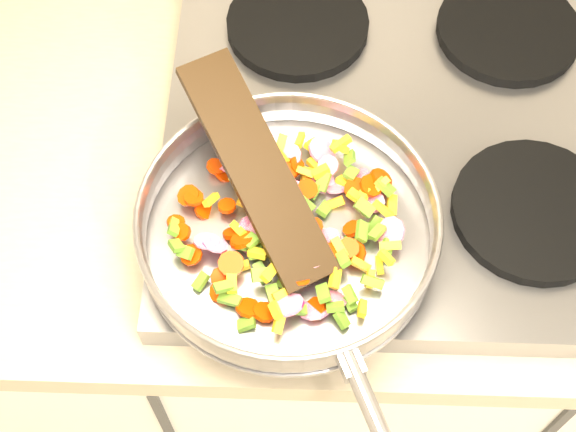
{
  "coord_description": "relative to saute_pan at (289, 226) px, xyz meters",
  "views": [
    {
      "loc": [
        -0.83,
        1.05,
        1.74
      ],
      "look_at": [
        -0.84,
        1.48,
        1.0
      ],
      "focal_mm": 50.0,
      "sensor_mm": 36.0,
      "label": 1
    }
  ],
  "objects": [
    {
      "name": "vegetable_heap",
      "position": [
        0.0,
        0.01,
        -0.01
      ],
      "size": [
        0.26,
        0.26,
        0.05
      ],
      "color": "yellow",
      "rests_on": "saute_pan"
    },
    {
      "name": "saute_pan",
      "position": [
        0.0,
        0.0,
        0.0
      ],
      "size": [
        0.37,
        0.51,
        0.05
      ],
      "rotation": [
        0.0,
        0.0,
        0.39
      ],
      "color": "#9E9EA5",
      "rests_on": "grate_fl"
    },
    {
      "name": "wooden_spatula",
      "position": [
        -0.04,
        0.05,
        0.04
      ],
      "size": [
        0.19,
        0.26,
        0.1
      ],
      "primitive_type": "cube",
      "rotation": [
        0.0,
        -0.32,
        2.09
      ],
      "color": "black",
      "rests_on": "saute_pan"
    },
    {
      "name": "grate_fl",
      "position": [
        0.0,
        0.05,
        -0.04
      ],
      "size": [
        0.19,
        0.19,
        0.02
      ],
      "primitive_type": "cylinder",
      "color": "black",
      "rests_on": "cooktop"
    },
    {
      "name": "grate_br",
      "position": [
        0.28,
        0.33,
        -0.04
      ],
      "size": [
        0.19,
        0.19,
        0.02
      ],
      "primitive_type": "cylinder",
      "color": "black",
      "rests_on": "cooktop"
    },
    {
      "name": "grate_bl",
      "position": [
        0.0,
        0.33,
        -0.04
      ],
      "size": [
        0.19,
        0.19,
        0.02
      ],
      "primitive_type": "cylinder",
      "color": "black",
      "rests_on": "cooktop"
    },
    {
      "name": "grate_fr",
      "position": [
        0.28,
        0.05,
        -0.04
      ],
      "size": [
        0.19,
        0.19,
        0.02
      ],
      "primitive_type": "cylinder",
      "color": "black",
      "rests_on": "cooktop"
    },
    {
      "name": "cooktop",
      "position": [
        0.14,
        0.19,
        -0.07
      ],
      "size": [
        0.6,
        0.6,
        0.04
      ],
      "primitive_type": "cube",
      "color": "#939399",
      "rests_on": "counter_top"
    }
  ]
}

